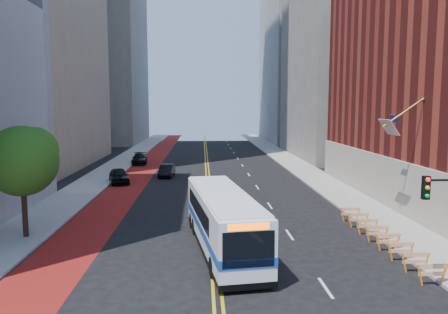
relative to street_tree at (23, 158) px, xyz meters
name	(u,v)px	position (x,y,z in m)	size (l,w,h in m)	color
ground	(216,273)	(11.24, -6.04, -4.91)	(160.00, 160.00, 0.00)	black
sidewalk_left	(103,175)	(-0.76, 23.96, -4.84)	(4.00, 140.00, 0.15)	gray
sidewalk_right	(310,174)	(23.24, 23.96, -4.84)	(4.00, 140.00, 0.15)	gray
bus_lane_paint	(138,175)	(3.14, 23.96, -4.91)	(3.60, 140.00, 0.01)	maroon
center_line_inner	(206,175)	(11.06, 23.96, -4.91)	(0.14, 140.00, 0.01)	gold
center_line_outer	(209,175)	(11.42, 23.96, -4.91)	(0.14, 140.00, 0.01)	gold
lane_dashes	(242,165)	(16.04, 31.96, -4.90)	(0.14, 98.20, 0.01)	silver
midrise_right_near	(354,28)	(34.24, 41.96, 15.09)	(18.00, 26.00, 40.00)	slate
midrise_right_far	(313,17)	(35.24, 71.96, 22.59)	(20.00, 28.00, 55.00)	gray
construction_barriers	(382,235)	(20.84, -2.62, -4.24)	(1.42, 10.91, 1.00)	orange
street_tree	(23,158)	(0.00, 0.00, 0.00)	(4.20, 4.20, 6.70)	black
transit_bus	(222,219)	(11.73, -2.56, -3.20)	(4.20, 12.15, 3.27)	white
car_a	(119,176)	(1.94, 19.07, -4.14)	(1.81, 4.51, 1.54)	black
car_b	(167,171)	(6.59, 22.96, -4.22)	(1.46, 4.18, 1.38)	black
car_c	(140,159)	(1.94, 34.13, -4.19)	(2.02, 4.98, 1.44)	black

